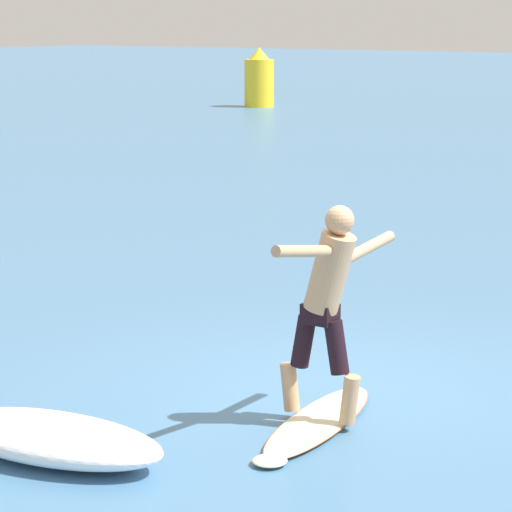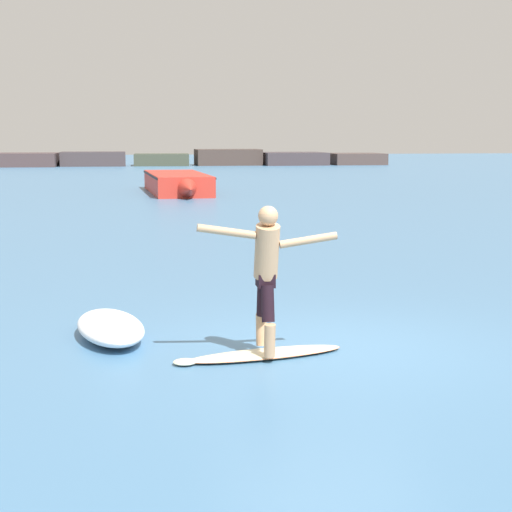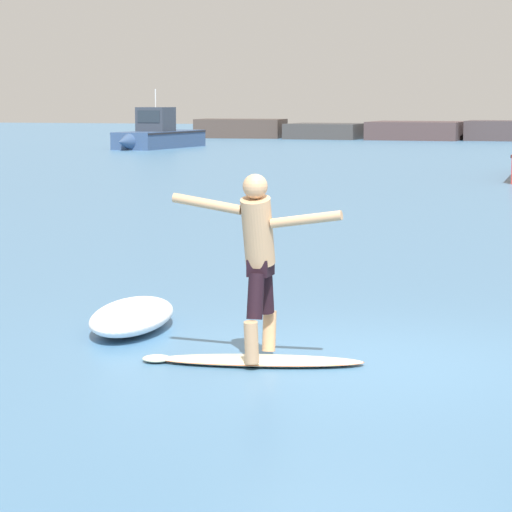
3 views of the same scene
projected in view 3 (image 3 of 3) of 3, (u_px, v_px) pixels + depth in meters
name	position (u px, v px, depth m)	size (l,w,h in m)	color
ground_plane	(359.00, 363.00, 11.50)	(200.00, 200.00, 0.00)	teal
surfboard	(257.00, 360.00, 11.45)	(2.14, 0.88, 0.20)	beige
surfer	(258.00, 250.00, 11.24)	(1.63, 0.75, 1.75)	tan
small_boat_offshore	(158.00, 136.00, 60.69)	(2.78, 7.68, 2.94)	#324B72
wave_foam_at_tail	(132.00, 316.00, 13.10)	(1.10, 2.01, 0.31)	white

